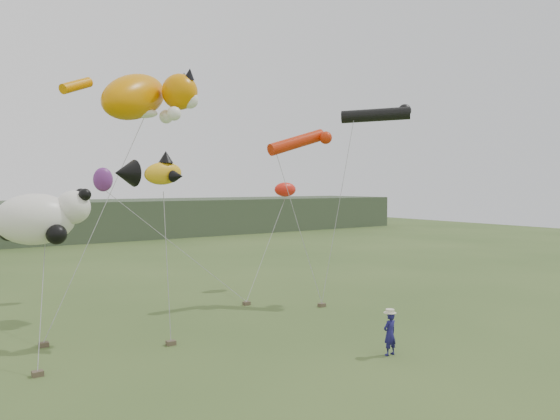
% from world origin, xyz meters
% --- Properties ---
extents(ground, '(120.00, 120.00, 0.00)m').
position_xyz_m(ground, '(0.00, 0.00, 0.00)').
color(ground, '#385123').
rests_on(ground, ground).
extents(festival_attendant, '(0.54, 0.37, 1.46)m').
position_xyz_m(festival_attendant, '(2.30, -1.72, 0.73)').
color(festival_attendant, navy).
rests_on(festival_attendant, ground).
extents(sandbag_anchors, '(13.12, 4.85, 0.16)m').
position_xyz_m(sandbag_anchors, '(-2.06, 5.02, 0.08)').
color(sandbag_anchors, brown).
rests_on(sandbag_anchors, ground).
extents(cat_kite, '(5.65, 4.32, 3.06)m').
position_xyz_m(cat_kite, '(-1.93, 8.96, 9.58)').
color(cat_kite, orange).
rests_on(cat_kite, ground).
extents(fish_kite, '(2.64, 1.75, 1.33)m').
position_xyz_m(fish_kite, '(-3.44, 4.73, 6.13)').
color(fish_kite, gold).
rests_on(fish_kite, ground).
extents(tube_kites, '(7.11, 3.46, 2.73)m').
position_xyz_m(tube_kites, '(7.27, 5.96, 8.58)').
color(tube_kites, black).
rests_on(tube_kites, ground).
extents(panda_kite, '(3.06, 1.98, 1.90)m').
position_xyz_m(panda_kite, '(-6.99, 5.43, 4.57)').
color(panda_kite, white).
rests_on(panda_kite, ground).
extents(misc_kites, '(10.38, 3.55, 1.52)m').
position_xyz_m(misc_kites, '(2.28, 11.68, 5.67)').
color(misc_kites, red).
rests_on(misc_kites, ground).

